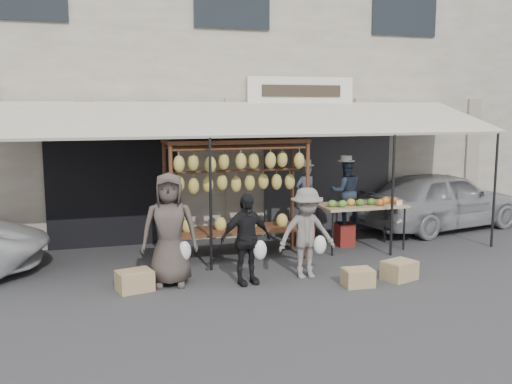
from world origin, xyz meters
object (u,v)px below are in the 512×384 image
vendor_right (346,192)px  crate_near_a (358,277)px  banana_rack (237,176)px  crate_near_b (399,270)px  customer_left (170,230)px  vendor_left (305,195)px  customer_mid (246,239)px  crate_far (135,281)px  produce_table (362,206)px  sedan (441,200)px  customer_right (307,233)px

vendor_right → crate_near_a: size_ratio=2.81×
banana_rack → crate_near_b: bearing=-41.8°
customer_left → vendor_right: bearing=32.7°
crate_near_b → vendor_left: bearing=105.6°
customer_mid → vendor_left: bearing=37.9°
customer_mid → crate_far: bearing=165.0°
produce_table → crate_far: (-4.56, -1.37, -0.72)m
customer_mid → banana_rack: bearing=70.9°
customer_left → customer_mid: 1.21m
customer_left → crate_near_a: (2.83, -0.92, -0.76)m
produce_table → customer_left: customer_left is taller
vendor_left → banana_rack: bearing=1.8°
banana_rack → customer_left: (-1.41, -1.18, -0.67)m
banana_rack → crate_near_a: banana_rack is taller
produce_table → vendor_left: 1.14m
customer_left → sedan: (6.62, 2.42, -0.21)m
vendor_right → crate_near_b: vendor_right is taller
customer_left → sedan: customer_left is taller
customer_right → sedan: 5.15m
banana_rack → customer_mid: 1.71m
crate_far → customer_right: bearing=-2.5°
vendor_right → customer_right: 2.42m
vendor_right → crate_far: 4.77m
crate_near_a → crate_near_b: (0.81, 0.12, 0.02)m
sedan → customer_mid: bearing=104.7°
produce_table → customer_left: bearing=-162.7°
customer_right → sedan: size_ratio=0.37×
customer_right → crate_near_b: (1.42, -0.56, -0.60)m
banana_rack → crate_near_b: (2.23, -1.99, -1.41)m
customer_mid → produce_table: bearing=18.8°
customer_left → crate_far: bearing=-157.1°
vendor_right → crate_far: size_ratio=2.49×
vendor_right → crate_near_a: vendor_right is taller
vendor_right → customer_mid: bearing=43.1°
customer_mid → customer_right: size_ratio=0.97×
vendor_right → crate_near_a: (-0.95, -2.48, -0.98)m
customer_mid → crate_far: size_ratio=2.80×
customer_right → crate_far: customer_right is taller
crate_near_a → crate_far: (-3.40, 0.79, 0.02)m
customer_mid → sedan: (5.46, 2.71, -0.04)m
produce_table → customer_right: 2.31m
banana_rack → crate_far: 2.76m
produce_table → customer_mid: (-2.82, -1.53, -0.14)m
crate_far → banana_rack: bearing=33.5°
produce_table → vendor_right: bearing=122.2°
crate_near_a → sedan: size_ratio=0.11×
customer_left → crate_near_a: bearing=-7.8°
crate_near_a → sedan: bearing=41.3°
customer_right → crate_near_b: bearing=-20.8°
vendor_left → crate_near_b: size_ratio=2.42×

